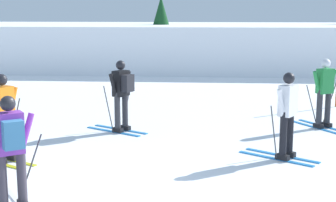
{
  "coord_description": "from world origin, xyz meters",
  "views": [
    {
      "loc": [
        1.2,
        -6.65,
        2.94
      ],
      "look_at": [
        0.41,
        4.41,
        0.9
      ],
      "focal_mm": 54.87,
      "sensor_mm": 36.0,
      "label": 1
    }
  ],
  "objects_px": {
    "skier_orange": "(3,116)",
    "skier_white": "(287,113)",
    "skier_black": "(122,92)",
    "skier_green": "(324,91)",
    "conifer_far_left": "(161,25)",
    "skier_purple": "(11,148)"
  },
  "relations": [
    {
      "from": "skier_purple",
      "to": "skier_green",
      "type": "distance_m",
      "value": 8.01
    },
    {
      "from": "skier_orange",
      "to": "skier_white",
      "type": "bearing_deg",
      "value": 6.5
    },
    {
      "from": "skier_green",
      "to": "skier_orange",
      "type": "bearing_deg",
      "value": -153.55
    },
    {
      "from": "skier_white",
      "to": "conifer_far_left",
      "type": "distance_m",
      "value": 15.69
    },
    {
      "from": "skier_purple",
      "to": "skier_white",
      "type": "xyz_separation_m",
      "value": [
        4.35,
        2.94,
        -0.04
      ]
    },
    {
      "from": "skier_green",
      "to": "skier_white",
      "type": "height_order",
      "value": "same"
    },
    {
      "from": "skier_black",
      "to": "skier_orange",
      "type": "bearing_deg",
      "value": -125.5
    },
    {
      "from": "skier_white",
      "to": "skier_orange",
      "type": "bearing_deg",
      "value": -173.5
    },
    {
      "from": "conifer_far_left",
      "to": "skier_white",
      "type": "bearing_deg",
      "value": -76.18
    },
    {
      "from": "skier_black",
      "to": "skier_green",
      "type": "relative_size",
      "value": 1.0
    },
    {
      "from": "skier_orange",
      "to": "skier_green",
      "type": "height_order",
      "value": "same"
    },
    {
      "from": "conifer_far_left",
      "to": "skier_orange",
      "type": "bearing_deg",
      "value": -95.95
    },
    {
      "from": "skier_purple",
      "to": "skier_black",
      "type": "bearing_deg",
      "value": 80.72
    },
    {
      "from": "skier_black",
      "to": "conifer_far_left",
      "type": "bearing_deg",
      "value": 90.84
    },
    {
      "from": "skier_black",
      "to": "skier_purple",
      "type": "bearing_deg",
      "value": -99.28
    },
    {
      "from": "skier_purple",
      "to": "skier_orange",
      "type": "relative_size",
      "value": 1.0
    },
    {
      "from": "skier_green",
      "to": "conifer_far_left",
      "type": "xyz_separation_m",
      "value": [
        -5.05,
        12.48,
        1.14
      ]
    },
    {
      "from": "skier_orange",
      "to": "conifer_far_left",
      "type": "distance_m",
      "value": 15.94
    },
    {
      "from": "skier_orange",
      "to": "skier_white",
      "type": "xyz_separation_m",
      "value": [
        5.39,
        0.61,
        -0.0
      ]
    },
    {
      "from": "skier_white",
      "to": "conifer_far_left",
      "type": "xyz_separation_m",
      "value": [
        -3.74,
        15.2,
        1.14
      ]
    },
    {
      "from": "skier_orange",
      "to": "skier_white",
      "type": "height_order",
      "value": "same"
    },
    {
      "from": "skier_black",
      "to": "skier_white",
      "type": "relative_size",
      "value": 1.0
    }
  ]
}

